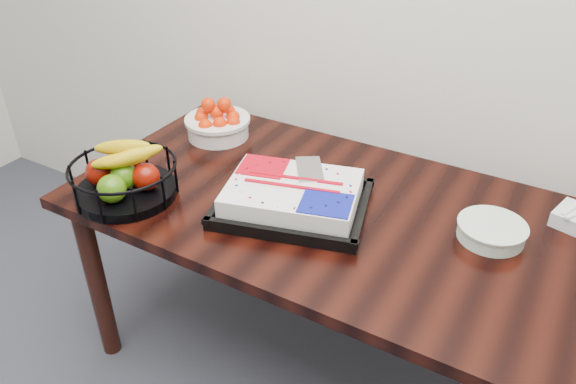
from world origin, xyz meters
The scene contains 5 objects.
table centered at (0.00, 2.00, 0.66)m, with size 1.80×0.90×0.75m.
cake_tray centered at (-0.14, 1.92, 0.79)m, with size 0.55×0.48×0.10m.
tangerine_bowl centered at (-0.65, 2.21, 0.82)m, with size 0.26×0.26×0.16m.
fruit_basket centered at (-0.66, 1.71, 0.83)m, with size 0.35×0.35×0.19m.
plate_stack centered at (0.44, 2.08, 0.78)m, with size 0.20×0.20×0.05m.
Camera 1 is at (0.59, 0.63, 1.77)m, focal length 35.00 mm.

